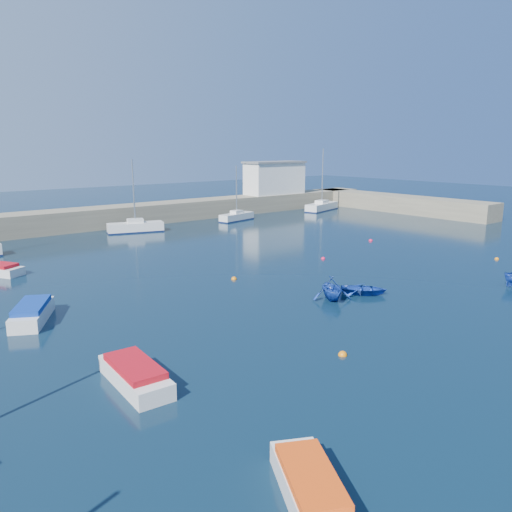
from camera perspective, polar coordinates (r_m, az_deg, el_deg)
ground at (r=30.74m, az=16.16°, el=-7.66°), size 220.00×220.00×0.00m
back_wall at (r=67.33m, az=-17.64°, el=4.18°), size 96.00×4.50×2.60m
right_arm at (r=83.84m, az=15.80°, el=5.82°), size 4.50×32.00×2.60m
harbor_office at (r=82.56m, az=2.13°, el=8.83°), size 10.00×4.00×5.00m
sailboat_6 at (r=62.79m, az=-13.61°, el=3.26°), size 6.89×3.62×8.80m
sailboat_7 at (r=70.62m, az=-2.22°, el=4.53°), size 5.99×2.90×7.69m
sailboat_8 at (r=82.59m, az=7.52°, el=5.65°), size 7.87×4.20×9.92m
motorboat_0 at (r=23.14m, az=-13.66°, el=-13.03°), size 1.88×4.79×1.05m
motorboat_1 at (r=32.97m, az=-24.21°, el=-5.93°), size 3.65×4.88×1.14m
motorboat_3 at (r=16.29m, az=6.26°, el=-24.81°), size 3.28×4.46×1.00m
dinghy_center at (r=36.36m, az=12.20°, el=-3.76°), size 3.82×3.93×0.66m
dinghy_left at (r=34.58m, az=8.64°, el=-3.65°), size 3.84×3.98×1.61m
buoy_0 at (r=25.99m, az=9.87°, el=-11.12°), size 0.46×0.46×0.46m
buoy_1 at (r=46.97m, az=7.68°, el=-0.34°), size 0.41×0.41×0.41m
buoy_2 at (r=51.55m, az=25.81°, el=-0.35°), size 0.39×0.39×0.39m
buoy_3 at (r=39.52m, az=-2.53°, el=-2.68°), size 0.45×0.45×0.45m
buoy_4 at (r=56.87m, az=12.97°, el=1.69°), size 0.43×0.43×0.43m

